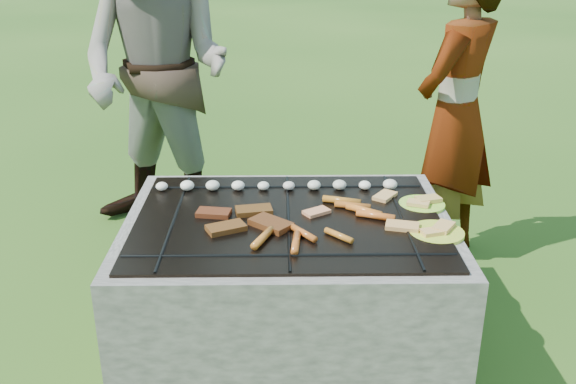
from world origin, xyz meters
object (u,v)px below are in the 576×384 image
plate_far (422,204)px  plate_near (437,232)px  bystander (156,71)px  cook (456,115)px  fire_pit (288,289)px

plate_far → plate_near: bearing=-90.1°
bystander → plate_far: bearing=-14.5°
plate_near → cook: size_ratio=0.17×
fire_pit → bystander: bearing=120.5°
plate_far → plate_near: (-0.00, -0.27, -0.00)m
plate_far → bystander: bystander is taller
fire_pit → plate_far: plate_far is taller
plate_far → bystander: (-1.27, 1.06, 0.34)m
plate_near → fire_pit: bearing=166.5°
fire_pit → bystander: bystander is taller
bystander → plate_near: bearing=-20.9°
plate_near → bystander: 1.87m
plate_near → bystander: (-1.27, 1.33, 0.34)m
fire_pit → plate_far: size_ratio=5.67×
plate_near → cook: cook is taller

